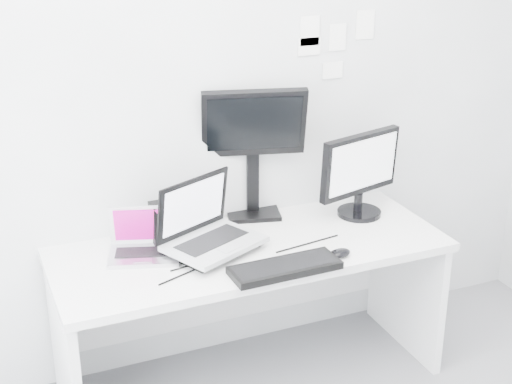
# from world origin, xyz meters

# --- Properties ---
(back_wall) EXTENTS (3.60, 0.00, 3.60)m
(back_wall) POSITION_xyz_m (0.00, 1.60, 1.35)
(back_wall) COLOR silver
(back_wall) RESTS_ON ground
(desk) EXTENTS (1.80, 0.70, 0.73)m
(desk) POSITION_xyz_m (0.00, 1.25, 0.36)
(desk) COLOR silver
(desk) RESTS_ON ground
(macbook) EXTENTS (0.37, 0.32, 0.23)m
(macbook) POSITION_xyz_m (-0.48, 1.32, 0.85)
(macbook) COLOR #B7B6BB
(macbook) RESTS_ON desk
(speaker) EXTENTS (0.12, 0.12, 0.20)m
(speaker) POSITION_xyz_m (-0.36, 1.42, 0.83)
(speaker) COLOR black
(speaker) RESTS_ON desk
(dell_laptop) EXTENTS (0.51, 0.46, 0.34)m
(dell_laptop) POSITION_xyz_m (-0.17, 1.25, 0.90)
(dell_laptop) COLOR #AAACB0
(dell_laptop) RESTS_ON desk
(rear_monitor) EXTENTS (0.53, 0.30, 0.68)m
(rear_monitor) POSITION_xyz_m (0.14, 1.56, 1.07)
(rear_monitor) COLOR black
(rear_monitor) RESTS_ON desk
(samsung_monitor) EXTENTS (0.52, 0.34, 0.44)m
(samsung_monitor) POSITION_xyz_m (0.64, 1.37, 0.95)
(samsung_monitor) COLOR black
(samsung_monitor) RESTS_ON desk
(keyboard) EXTENTS (0.48, 0.18, 0.03)m
(keyboard) POSITION_xyz_m (0.04, 0.97, 0.75)
(keyboard) COLOR black
(keyboard) RESTS_ON desk
(mouse) EXTENTS (0.11, 0.08, 0.03)m
(mouse) POSITION_xyz_m (0.32, 1.00, 0.75)
(mouse) COLOR black
(mouse) RESTS_ON desk
(wall_note_0) EXTENTS (0.10, 0.00, 0.14)m
(wall_note_0) POSITION_xyz_m (0.45, 1.59, 1.62)
(wall_note_0) COLOR white
(wall_note_0) RESTS_ON back_wall
(wall_note_1) EXTENTS (0.09, 0.00, 0.13)m
(wall_note_1) POSITION_xyz_m (0.60, 1.59, 1.58)
(wall_note_1) COLOR white
(wall_note_1) RESTS_ON back_wall
(wall_note_2) EXTENTS (0.10, 0.00, 0.14)m
(wall_note_2) POSITION_xyz_m (0.75, 1.59, 1.63)
(wall_note_2) COLOR white
(wall_note_2) RESTS_ON back_wall
(wall_note_3) EXTENTS (0.11, 0.00, 0.08)m
(wall_note_3) POSITION_xyz_m (0.58, 1.59, 1.42)
(wall_note_3) COLOR white
(wall_note_3) RESTS_ON back_wall
(wall_note_4) EXTENTS (0.12, 0.00, 0.08)m
(wall_note_4) POSITION_xyz_m (0.45, 1.59, 1.55)
(wall_note_4) COLOR white
(wall_note_4) RESTS_ON back_wall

